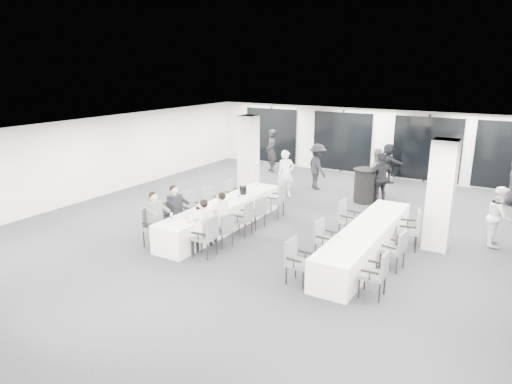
# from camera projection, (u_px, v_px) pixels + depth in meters

# --- Properties ---
(room) EXTENTS (14.04, 16.04, 2.84)m
(room) POSITION_uv_depth(u_px,v_px,m) (319.00, 178.00, 13.04)
(room) COLOR #222227
(room) RESTS_ON ground
(column_left) EXTENTS (0.60, 0.60, 2.80)m
(column_left) POSITION_uv_depth(u_px,v_px,m) (248.00, 154.00, 16.59)
(column_left) COLOR silver
(column_left) RESTS_ON floor
(column_right) EXTENTS (0.60, 0.60, 2.80)m
(column_right) POSITION_uv_depth(u_px,v_px,m) (441.00, 195.00, 11.30)
(column_right) COLOR silver
(column_right) RESTS_ON floor
(banquet_table_main) EXTENTS (0.90, 5.00, 0.75)m
(banquet_table_main) POSITION_uv_depth(u_px,v_px,m) (223.00, 215.00, 13.01)
(banquet_table_main) COLOR silver
(banquet_table_main) RESTS_ON floor
(banquet_table_side) EXTENTS (0.90, 5.00, 0.75)m
(banquet_table_side) POSITION_uv_depth(u_px,v_px,m) (365.00, 242.00, 11.07)
(banquet_table_side) COLOR silver
(banquet_table_side) RESTS_ON floor
(cocktail_table) EXTENTS (0.83, 0.83, 1.16)m
(cocktail_table) POSITION_uv_depth(u_px,v_px,m) (365.00, 186.00, 15.43)
(cocktail_table) COLOR black
(cocktail_table) RESTS_ON floor
(chair_main_left_near) EXTENTS (0.58, 0.63, 1.02)m
(chair_main_left_near) POSITION_uv_depth(u_px,v_px,m) (152.00, 224.00, 11.73)
(chair_main_left_near) COLOR #4F5156
(chair_main_left_near) RESTS_ON floor
(chair_main_left_second) EXTENTS (0.54, 0.59, 0.99)m
(chair_main_left_second) POSITION_uv_depth(u_px,v_px,m) (172.00, 216.00, 12.38)
(chair_main_left_second) COLOR #4F5156
(chair_main_left_second) RESTS_ON floor
(chair_main_left_mid) EXTENTS (0.60, 0.64, 1.04)m
(chair_main_left_mid) POSITION_uv_depth(u_px,v_px,m) (191.00, 207.00, 13.02)
(chair_main_left_mid) COLOR #4F5156
(chair_main_left_mid) RESTS_ON floor
(chair_main_left_fourth) EXTENTS (0.51, 0.56, 0.95)m
(chair_main_left_fourth) POSITION_uv_depth(u_px,v_px,m) (211.00, 201.00, 13.82)
(chair_main_left_fourth) COLOR #4F5156
(chair_main_left_fourth) RESTS_ON floor
(chair_main_left_far) EXTENTS (0.48, 0.54, 0.94)m
(chair_main_left_far) POSITION_uv_depth(u_px,v_px,m) (232.00, 192.00, 14.77)
(chair_main_left_far) COLOR #4F5156
(chair_main_left_far) RESTS_ON floor
(chair_main_right_near) EXTENTS (0.56, 0.62, 1.03)m
(chair_main_right_near) POSITION_uv_depth(u_px,v_px,m) (207.00, 234.00, 10.99)
(chair_main_right_near) COLOR #4F5156
(chair_main_right_near) RESTS_ON floor
(chair_main_right_second) EXTENTS (0.52, 0.55, 0.88)m
(chair_main_right_second) POSITION_uv_depth(u_px,v_px,m) (224.00, 228.00, 11.62)
(chair_main_right_second) COLOR #4F5156
(chair_main_right_second) RESTS_ON floor
(chair_main_right_mid) EXTENTS (0.51, 0.56, 0.95)m
(chair_main_right_mid) POSITION_uv_depth(u_px,v_px,m) (245.00, 216.00, 12.41)
(chair_main_right_mid) COLOR #4F5156
(chair_main_right_mid) RESTS_ON floor
(chair_main_right_fourth) EXTENTS (0.54, 0.57, 0.91)m
(chair_main_right_fourth) POSITION_uv_depth(u_px,v_px,m) (257.00, 211.00, 12.98)
(chair_main_right_fourth) COLOR #4F5156
(chair_main_right_fourth) RESTS_ON floor
(chair_main_right_far) EXTENTS (0.54, 0.60, 1.01)m
(chair_main_right_far) POSITION_uv_depth(u_px,v_px,m) (277.00, 199.00, 13.93)
(chair_main_right_far) COLOR #4F5156
(chair_main_right_far) RESTS_ON floor
(chair_side_left_near) EXTENTS (0.51, 0.57, 0.96)m
(chair_side_left_near) POSITION_uv_depth(u_px,v_px,m) (296.00, 259.00, 9.68)
(chair_side_left_near) COLOR #4F5156
(chair_side_left_near) RESTS_ON floor
(chair_side_left_mid) EXTENTS (0.50, 0.55, 0.95)m
(chair_side_left_mid) POSITION_uv_depth(u_px,v_px,m) (324.00, 237.00, 10.93)
(chair_side_left_mid) COLOR #4F5156
(chair_side_left_mid) RESTS_ON floor
(chair_side_left_far) EXTENTS (0.53, 0.60, 1.03)m
(chair_side_left_far) POSITION_uv_depth(u_px,v_px,m) (347.00, 217.00, 12.25)
(chair_side_left_far) COLOR #4F5156
(chair_side_left_far) RESTS_ON floor
(chair_side_right_near) EXTENTS (0.51, 0.56, 0.97)m
(chair_side_right_near) POSITION_uv_depth(u_px,v_px,m) (377.00, 272.00, 9.05)
(chair_side_right_near) COLOR #4F5156
(chair_side_right_near) RESTS_ON floor
(chair_side_right_mid) EXTENTS (0.53, 0.57, 0.93)m
(chair_side_right_mid) POSITION_uv_depth(u_px,v_px,m) (396.00, 248.00, 10.29)
(chair_side_right_mid) COLOR #4F5156
(chair_side_right_mid) RESTS_ON floor
(chair_side_right_far) EXTENTS (0.64, 0.67, 1.04)m
(chair_side_right_far) POSITION_uv_depth(u_px,v_px,m) (412.00, 227.00, 11.44)
(chair_side_right_far) COLOR #4F5156
(chair_side_right_far) RESTS_ON floor
(seated_guest_a) EXTENTS (0.50, 0.38, 1.44)m
(seated_guest_a) POSITION_uv_depth(u_px,v_px,m) (157.00, 216.00, 11.59)
(seated_guest_a) COLOR #525559
(seated_guest_a) RESTS_ON floor
(seated_guest_b) EXTENTS (0.50, 0.38, 1.44)m
(seated_guest_b) POSITION_uv_depth(u_px,v_px,m) (177.00, 208.00, 12.23)
(seated_guest_b) COLOR black
(seated_guest_b) RESTS_ON floor
(seated_guest_c) EXTENTS (0.50, 0.38, 1.44)m
(seated_guest_c) POSITION_uv_depth(u_px,v_px,m) (201.00, 224.00, 11.01)
(seated_guest_c) COLOR silver
(seated_guest_c) RESTS_ON floor
(seated_guest_d) EXTENTS (0.50, 0.38, 1.44)m
(seated_guest_d) POSITION_uv_depth(u_px,v_px,m) (219.00, 215.00, 11.63)
(seated_guest_d) COLOR silver
(seated_guest_d) RESTS_ON floor
(standing_guest_a) EXTENTS (0.87, 0.88, 1.88)m
(standing_guest_a) POSITION_uv_depth(u_px,v_px,m) (286.00, 171.00, 16.04)
(standing_guest_a) COLOR silver
(standing_guest_a) RESTS_ON floor
(standing_guest_b) EXTENTS (1.07, 0.96, 1.89)m
(standing_guest_b) POSITION_uv_depth(u_px,v_px,m) (376.00, 169.00, 16.33)
(standing_guest_b) COLOR #525559
(standing_guest_b) RESTS_ON floor
(standing_guest_c) EXTENTS (1.37, 1.31, 1.94)m
(standing_guest_c) POSITION_uv_depth(u_px,v_px,m) (317.00, 164.00, 17.02)
(standing_guest_c) COLOR black
(standing_guest_c) RESTS_ON floor
(standing_guest_d) EXTENTS (1.25, 1.30, 1.97)m
(standing_guest_d) POSITION_uv_depth(u_px,v_px,m) (381.00, 175.00, 15.16)
(standing_guest_d) COLOR black
(standing_guest_d) RESTS_ON floor
(standing_guest_f) EXTENTS (1.69, 1.43, 1.77)m
(standing_guest_f) POSITION_uv_depth(u_px,v_px,m) (388.00, 160.00, 18.04)
(standing_guest_f) COLOR black
(standing_guest_f) RESTS_ON floor
(standing_guest_g) EXTENTS (0.98, 0.97, 2.10)m
(standing_guest_g) POSITION_uv_depth(u_px,v_px,m) (271.00, 148.00, 19.83)
(standing_guest_g) COLOR black
(standing_guest_g) RESTS_ON floor
(standing_guest_h) EXTENTS (0.61, 0.91, 1.78)m
(standing_guest_h) POSITION_uv_depth(u_px,v_px,m) (500.00, 213.00, 11.62)
(standing_guest_h) COLOR silver
(standing_guest_h) RESTS_ON floor
(ice_bucket_near) EXTENTS (0.20, 0.20, 0.22)m
(ice_bucket_near) POSITION_uv_depth(u_px,v_px,m) (200.00, 210.00, 11.94)
(ice_bucket_near) COLOR black
(ice_bucket_near) RESTS_ON banquet_table_main
(ice_bucket_far) EXTENTS (0.22, 0.22, 0.25)m
(ice_bucket_far) POSITION_uv_depth(u_px,v_px,m) (243.00, 190.00, 13.77)
(ice_bucket_far) COLOR black
(ice_bucket_far) RESTS_ON banquet_table_main
(water_bottle_a) EXTENTS (0.06, 0.06, 0.20)m
(water_bottle_a) POSITION_uv_depth(u_px,v_px,m) (171.00, 216.00, 11.44)
(water_bottle_a) COLOR silver
(water_bottle_a) RESTS_ON banquet_table_main
(water_bottle_b) EXTENTS (0.07, 0.07, 0.23)m
(water_bottle_b) POSITION_uv_depth(u_px,v_px,m) (239.00, 195.00, 13.27)
(water_bottle_b) COLOR silver
(water_bottle_b) RESTS_ON banquet_table_main
(water_bottle_c) EXTENTS (0.06, 0.06, 0.20)m
(water_bottle_c) POSITION_uv_depth(u_px,v_px,m) (257.00, 184.00, 14.60)
(water_bottle_c) COLOR silver
(water_bottle_c) RESTS_ON banquet_table_main
(plate_a) EXTENTS (0.20, 0.20, 0.03)m
(plate_a) POSITION_uv_depth(u_px,v_px,m) (186.00, 218.00, 11.56)
(plate_a) COLOR white
(plate_a) RESTS_ON banquet_table_main
(plate_b) EXTENTS (0.19, 0.19, 0.03)m
(plate_b) POSITION_uv_depth(u_px,v_px,m) (189.00, 218.00, 11.56)
(plate_b) COLOR white
(plate_b) RESTS_ON banquet_table_main
(plate_c) EXTENTS (0.20, 0.20, 0.03)m
(plate_c) POSITION_uv_depth(u_px,v_px,m) (214.00, 208.00, 12.42)
(plate_c) COLOR white
(plate_c) RESTS_ON banquet_table_main
(wine_glass) EXTENTS (0.07, 0.07, 0.19)m
(wine_glass) POSITION_uv_depth(u_px,v_px,m) (181.00, 218.00, 11.19)
(wine_glass) COLOR silver
(wine_glass) RESTS_ON banquet_table_main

